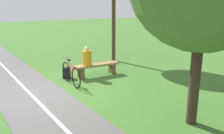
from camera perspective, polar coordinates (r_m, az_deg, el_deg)
ground_plane at (r=8.10m, az=-15.10°, el=-6.08°), size 80.00×80.00×0.00m
bench at (r=9.59m, az=-3.72°, el=-0.12°), size 1.94×0.70×0.51m
person_seated at (r=9.30m, az=-6.19°, el=2.38°), size 0.43×0.43×0.77m
bicycle at (r=8.62m, az=-10.11°, el=-1.75°), size 0.25×1.72×0.93m
backpack at (r=9.46m, az=-11.13°, el=-1.42°), size 0.39×0.39×0.45m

